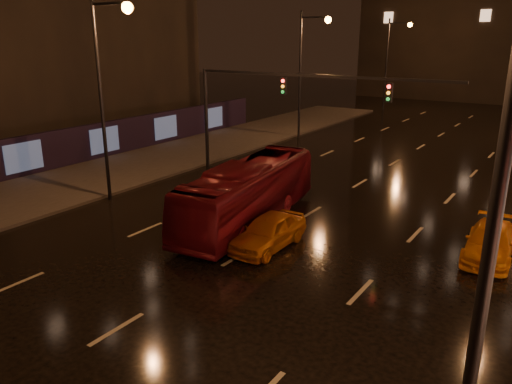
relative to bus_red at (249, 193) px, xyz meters
The scene contains 8 objects.
ground 7.01m from the bus_red, 74.69° to the left, with size 140.00×140.00×0.00m, color black.
sidewalk_left 11.87m from the bus_red, behind, with size 7.00×70.00×0.15m, color #38332D.
hoarding_left 15.45m from the bus_red, behind, with size 0.30×46.00×2.50m, color black.
traffic_signal 8.11m from the bus_red, 116.10° to the left, with size 15.31×0.32×6.20m.
streetlight_right 16.43m from the bus_red, 46.65° to the right, with size 2.64×0.50×10.00m.
bus_red is the anchor object (origin of this frame).
taxi_near 3.13m from the bus_red, 40.66° to the right, with size 1.61×4.00×1.36m, color #CC6D13.
taxi_far 10.03m from the bus_red, 11.18° to the left, with size 1.68×4.14×1.20m, color orange.
Camera 1 is at (10.33, -4.20, 8.08)m, focal length 35.00 mm.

